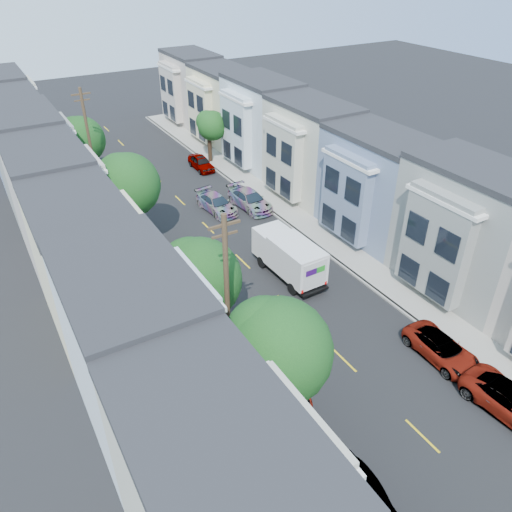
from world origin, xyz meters
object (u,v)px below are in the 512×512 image
Objects in this scene: lead_sedan at (216,204)px; parked_left_c at (271,382)px; tree_c at (198,280)px; tree_d at (127,186)px; parked_left_d at (177,268)px; parked_right_b at (442,349)px; tree_far_r at (211,126)px; fedex_truck at (289,256)px; parked_right_d at (201,163)px; utility_pole_far at (90,146)px; parked_left_b at (364,498)px; tree_e at (80,140)px; utility_pole_near at (227,304)px; tree_b at (276,352)px; parked_right_c at (250,200)px.

parked_left_c is at bearing -113.91° from lead_sedan.
tree_d is at bearing 90.00° from tree_c.
parked_left_d is 18.25m from parked_right_b.
parked_right_b reaches higher than parked_left_d.
tree_c is 17.52m from lead_sedan.
parked_left_d is (-11.79, -18.42, -3.28)m from tree_far_r.
tree_c reaches higher than fedex_truck.
parked_right_d is at bearing 91.41° from parked_right_b.
utility_pole_far is 2.41× the size of parked_left_d.
utility_pole_far is 35.63m from parked_left_b.
tree_d is at bearing -90.00° from tree_e.
tree_d is at bearing 96.74° from parked_left_b.
lead_sedan is at bearing 79.52° from parked_left_b.
parked_left_c is at bearing -110.75° from tree_far_r.
parked_right_d is (11.20, 24.33, -3.80)m from tree_c.
utility_pole_far is at bearing -89.97° from tree_e.
tree_d is at bearing 105.50° from parked_left_d.
utility_pole_near reaches higher than parked_left_b.
tree_c reaches higher than lead_sedan.
parked_right_d is at bearing 59.86° from parked_left_d.
fedex_truck is 1.50× the size of parked_left_b.
parked_left_c is (-11.79, -31.13, -3.16)m from tree_far_r.
parked_left_d is at bearing 79.10° from tree_c.
tree_c is 13.45m from parked_left_b.
utility_pole_far is 15.94m from parked_left_d.
tree_d is 1.26× the size of fedex_truck.
parked_left_b is at bearing -152.92° from parked_right_b.
tree_d is 1.65× the size of parked_right_b.
tree_e is 1.40× the size of lead_sedan.
tree_b is 34.58m from parked_right_d.
lead_sedan is at bearing 47.62° from parked_left_d.
fedex_truck is 17.55m from parked_left_b.
parked_right_b is at bearing -69.90° from utility_pole_far.
parked_right_d is (9.80, 29.77, -0.04)m from parked_left_c.
fedex_truck is 11.68m from lead_sedan.
utility_pole_near is 2.45× the size of parked_left_b.
parked_left_c is at bearing -75.54° from tree_c.
parked_left_b is at bearing -73.74° from tree_b.
tree_d is 1.41× the size of tree_far_r.
fedex_truck is 11.14m from parked_right_c.
tree_far_r is at bearing 57.11° from parked_left_d.
lead_sedan is at bearing 88.17° from fedex_truck.
lead_sedan is at bearing 70.05° from tree_b.
lead_sedan is at bearing -54.59° from tree_e.
parked_left_c is 31.34m from parked_right_d.
tree_far_r is (13.20, 25.69, -0.60)m from tree_c.
tree_c reaches higher than parked_right_d.
parked_left_d is (-6.86, 3.97, -1.02)m from fedex_truck.
tree_e is 0.66× the size of utility_pole_far.
tree_b reaches higher than tree_e.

